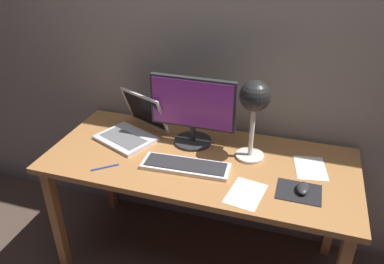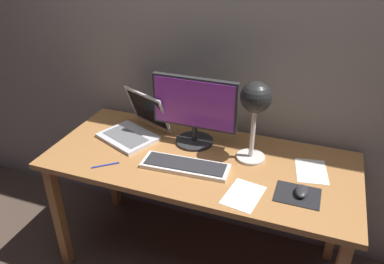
# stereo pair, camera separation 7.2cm
# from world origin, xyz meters

# --- Properties ---
(ground_plane) EXTENTS (4.80, 4.80, 0.00)m
(ground_plane) POSITION_xyz_m (0.00, 0.00, 0.00)
(ground_plane) COLOR #47382D
(ground_plane) RESTS_ON ground
(back_wall) EXTENTS (4.80, 0.06, 2.60)m
(back_wall) POSITION_xyz_m (0.00, 0.40, 1.30)
(back_wall) COLOR gray
(back_wall) RESTS_ON ground
(desk) EXTENTS (1.60, 0.70, 0.74)m
(desk) POSITION_xyz_m (0.00, 0.00, 0.66)
(desk) COLOR #A8703D
(desk) RESTS_ON ground
(monitor) EXTENTS (0.47, 0.21, 0.38)m
(monitor) POSITION_xyz_m (-0.08, 0.15, 0.95)
(monitor) COLOR #28282B
(monitor) RESTS_ON desk
(keyboard_main) EXTENTS (0.45, 0.17, 0.03)m
(keyboard_main) POSITION_xyz_m (-0.04, -0.10, 0.75)
(keyboard_main) COLOR silver
(keyboard_main) RESTS_ON desk
(laptop) EXTENTS (0.40, 0.41, 0.24)m
(laptop) POSITION_xyz_m (-0.42, 0.12, 0.81)
(laptop) COLOR silver
(laptop) RESTS_ON desk
(desk_lamp) EXTENTS (0.15, 0.15, 0.42)m
(desk_lamp) POSITION_xyz_m (0.25, 0.09, 1.05)
(desk_lamp) COLOR beige
(desk_lamp) RESTS_ON desk
(mousepad) EXTENTS (0.20, 0.16, 0.00)m
(mousepad) POSITION_xyz_m (0.51, -0.13, 0.74)
(mousepad) COLOR black
(mousepad) RESTS_ON desk
(mouse) EXTENTS (0.06, 0.10, 0.03)m
(mouse) POSITION_xyz_m (0.53, -0.12, 0.76)
(mouse) COLOR #28282B
(mouse) RESTS_ON mousepad
(paper_sheet_near_mouse) EXTENTS (0.18, 0.23, 0.00)m
(paper_sheet_near_mouse) POSITION_xyz_m (0.28, -0.22, 0.74)
(paper_sheet_near_mouse) COLOR white
(paper_sheet_near_mouse) RESTS_ON desk
(paper_sheet_by_keyboard) EXTENTS (0.18, 0.23, 0.00)m
(paper_sheet_by_keyboard) POSITION_xyz_m (0.55, 0.08, 0.74)
(paper_sheet_by_keyboard) COLOR white
(paper_sheet_by_keyboard) RESTS_ON desk
(pen) EXTENTS (0.11, 0.10, 0.01)m
(pen) POSITION_xyz_m (-0.43, -0.23, 0.74)
(pen) COLOR #2633A5
(pen) RESTS_ON desk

